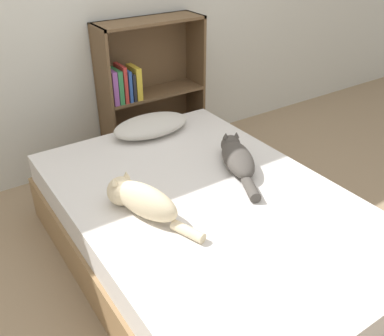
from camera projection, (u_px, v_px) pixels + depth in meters
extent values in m
plane|color=#997F60|center=(207.00, 262.00, 2.37)|extent=(8.00, 8.00, 0.00)
cube|color=#99754C|center=(207.00, 243.00, 2.30)|extent=(1.31, 1.95, 0.27)
cube|color=silver|center=(208.00, 211.00, 2.19)|extent=(1.27, 1.89, 0.17)
ellipsoid|color=beige|center=(151.00, 125.00, 2.75)|extent=(0.51, 0.29, 0.11)
ellipsoid|color=beige|center=(145.00, 201.00, 1.98)|extent=(0.25, 0.39, 0.16)
sphere|color=beige|center=(122.00, 191.00, 2.07)|extent=(0.14, 0.14, 0.14)
cone|color=beige|center=(114.00, 182.00, 2.00)|extent=(0.04, 0.04, 0.03)
cone|color=beige|center=(126.00, 175.00, 2.06)|extent=(0.04, 0.04, 0.03)
cylinder|color=beige|center=(188.00, 231.00, 1.88)|extent=(0.10, 0.17, 0.05)
ellipsoid|color=#47423D|center=(238.00, 159.00, 2.37)|extent=(0.31, 0.42, 0.11)
sphere|color=#47423D|center=(231.00, 145.00, 2.51)|extent=(0.12, 0.12, 0.12)
cone|color=#47423D|center=(226.00, 135.00, 2.47)|extent=(0.04, 0.04, 0.03)
cone|color=#47423D|center=(236.00, 135.00, 2.48)|extent=(0.04, 0.04, 0.03)
cylinder|color=#47423D|center=(251.00, 189.00, 2.16)|extent=(0.13, 0.18, 0.06)
cube|color=brown|center=(105.00, 104.00, 2.98)|extent=(0.02, 0.26, 1.05)
cube|color=brown|center=(195.00, 83.00, 3.34)|extent=(0.02, 0.26, 1.05)
cube|color=brown|center=(156.00, 153.00, 3.42)|extent=(0.78, 0.26, 0.02)
cube|color=brown|center=(149.00, 21.00, 2.90)|extent=(0.78, 0.26, 0.02)
cube|color=brown|center=(153.00, 93.00, 3.16)|extent=(0.74, 0.26, 0.02)
cube|color=brown|center=(145.00, 88.00, 3.24)|extent=(0.78, 0.02, 1.05)
cube|color=#8C4C99|center=(111.00, 87.00, 2.90)|extent=(0.03, 0.16, 0.23)
cube|color=#337F47|center=(117.00, 86.00, 2.92)|extent=(0.03, 0.16, 0.23)
cube|color=#B7332D|center=(121.00, 83.00, 2.94)|extent=(0.03, 0.16, 0.25)
cube|color=#2D519E|center=(126.00, 85.00, 2.96)|extent=(0.02, 0.16, 0.22)
cube|color=#232328|center=(130.00, 86.00, 2.98)|extent=(0.02, 0.16, 0.19)
cube|color=gold|center=(135.00, 82.00, 2.99)|extent=(0.04, 0.16, 0.23)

